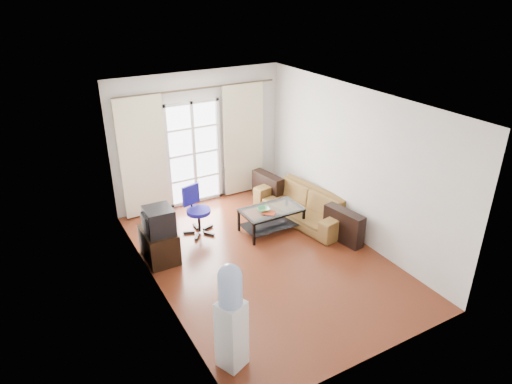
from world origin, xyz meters
TOP-DOWN VIEW (x-y plane):
  - floor at (0.00, 0.00)m, footprint 5.20×5.20m
  - ceiling at (0.00, 0.00)m, footprint 5.20×5.20m
  - wall_back at (0.00, 2.60)m, footprint 3.60×0.02m
  - wall_front at (0.00, -2.60)m, footprint 3.60×0.02m
  - wall_left at (-1.80, 0.00)m, footprint 0.02×5.20m
  - wall_right at (1.80, 0.00)m, footprint 0.02×5.20m
  - french_door at (-0.15, 2.54)m, footprint 1.16×0.06m
  - curtain_rod at (0.00, 2.50)m, footprint 3.30×0.04m
  - curtain_left at (-1.20, 2.48)m, footprint 0.90×0.07m
  - curtain_right at (0.95, 2.48)m, footprint 0.90×0.07m
  - radiator at (0.80, 2.50)m, footprint 0.64×0.12m
  - sofa at (1.35, 0.82)m, footprint 2.33×1.48m
  - coffee_table at (0.58, 0.71)m, footprint 1.12×0.64m
  - bowl at (0.42, 0.73)m, footprint 0.25×0.25m
  - book at (0.39, 0.52)m, footprint 0.41×0.41m
  - remote at (0.42, 0.57)m, footprint 0.18×0.07m
  - tv_stand at (-1.52, 0.83)m, footprint 0.49×0.74m
  - crt_tv at (-1.52, 0.77)m, footprint 0.49×0.48m
  - task_chair at (-0.62, 1.33)m, footprint 0.77×0.77m
  - water_cooler at (-1.51, -1.83)m, footprint 0.38×0.38m

SIDE VIEW (x-z plane):
  - floor at x=0.00m, z-range 0.00..0.00m
  - task_chair at x=-0.62m, z-range -0.19..0.72m
  - tv_stand at x=-1.52m, z-range 0.00..0.54m
  - coffee_table at x=0.58m, z-range 0.07..0.52m
  - sofa at x=1.35m, z-range 0.00..0.60m
  - radiator at x=0.80m, z-range 0.01..0.65m
  - remote at x=0.42m, z-range 0.45..0.47m
  - book at x=0.39m, z-range 0.45..0.47m
  - bowl at x=0.42m, z-range 0.45..0.51m
  - water_cooler at x=-1.51m, z-range 0.03..1.48m
  - crt_tv at x=-1.52m, z-range 0.54..0.97m
  - french_door at x=-0.15m, z-range 0.00..2.15m
  - curtain_left at x=-1.20m, z-range 0.02..2.38m
  - curtain_right at x=0.95m, z-range 0.02..2.38m
  - wall_back at x=0.00m, z-range 0.00..2.70m
  - wall_front at x=0.00m, z-range 0.00..2.70m
  - wall_left at x=-1.80m, z-range 0.00..2.70m
  - wall_right at x=1.80m, z-range 0.00..2.70m
  - curtain_rod at x=0.00m, z-range 2.36..2.40m
  - ceiling at x=0.00m, z-range 2.70..2.70m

